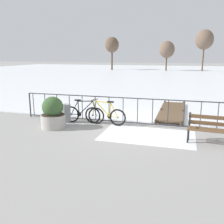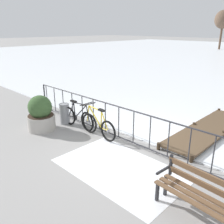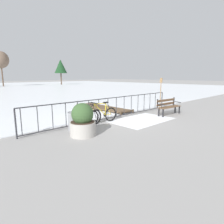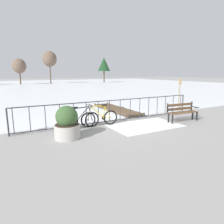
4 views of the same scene
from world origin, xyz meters
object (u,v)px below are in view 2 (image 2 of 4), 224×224
bicycle_second (79,118)px  planter_with_shrub (41,114)px  park_bench (201,193)px  bicycle_near_railing (97,125)px  trash_bin (65,114)px

bicycle_second → planter_with_shrub: 1.26m
park_bench → planter_with_shrub: (-5.61, 0.11, 0.03)m
bicycle_near_railing → park_bench: bicycle_near_railing is taller
bicycle_second → bicycle_near_railing: bearing=1.5°
bicycle_near_railing → bicycle_second: same height
bicycle_second → trash_bin: 0.72m
bicycle_near_railing → trash_bin: 1.61m
planter_with_shrub → park_bench: bearing=-1.1°
bicycle_second → trash_bin: size_ratio=2.34×
bicycle_second → park_bench: bearing=-12.3°
bicycle_near_railing → park_bench: size_ratio=1.05×
park_bench → trash_bin: size_ratio=2.23×
bicycle_near_railing → trash_bin: (-1.61, -0.10, 0.00)m
bicycle_near_railing → trash_bin: size_ratio=2.34×
trash_bin → bicycle_second: bearing=6.0°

